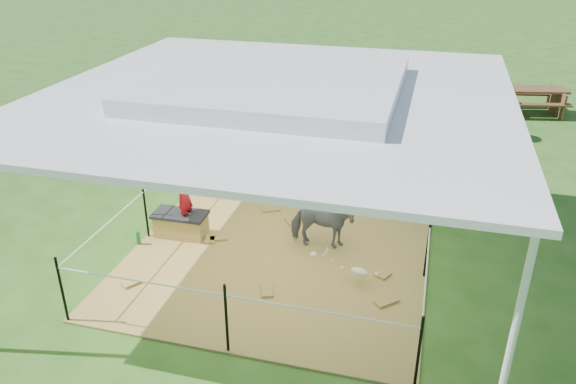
% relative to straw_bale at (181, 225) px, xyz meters
% --- Properties ---
extents(ground, '(90.00, 90.00, 0.00)m').
position_rel_straw_bale_xyz_m(ground, '(1.73, -0.18, -0.21)').
color(ground, '#2D5919').
rests_on(ground, ground).
extents(hay_patch, '(4.60, 4.60, 0.03)m').
position_rel_straw_bale_xyz_m(hay_patch, '(1.73, -0.18, -0.20)').
color(hay_patch, brown).
rests_on(hay_patch, ground).
extents(canopy_tent, '(6.30, 6.30, 2.90)m').
position_rel_straw_bale_xyz_m(canopy_tent, '(1.73, -0.18, 2.48)').
color(canopy_tent, silver).
rests_on(canopy_tent, ground).
extents(rope_fence, '(4.54, 4.54, 1.00)m').
position_rel_straw_bale_xyz_m(rope_fence, '(1.73, -0.18, 0.43)').
color(rope_fence, black).
rests_on(rope_fence, ground).
extents(straw_bale, '(0.84, 0.44, 0.37)m').
position_rel_straw_bale_xyz_m(straw_bale, '(0.00, 0.00, 0.00)').
color(straw_bale, olive).
rests_on(straw_bale, hay_patch).
extents(dark_cloth, '(0.90, 0.48, 0.05)m').
position_rel_straw_bale_xyz_m(dark_cloth, '(0.00, 0.00, 0.21)').
color(dark_cloth, black).
rests_on(dark_cloth, straw_bale).
extents(woman, '(0.25, 0.37, 1.00)m').
position_rel_straw_bale_xyz_m(woman, '(0.10, -0.00, 0.68)').
color(woman, red).
rests_on(woman, straw_bale).
extents(green_bottle, '(0.07, 0.07, 0.23)m').
position_rel_straw_bale_xyz_m(green_bottle, '(-0.55, -0.45, -0.07)').
color(green_bottle, '#197131').
rests_on(green_bottle, hay_patch).
extents(pony, '(1.06, 0.56, 0.86)m').
position_rel_straw_bale_xyz_m(pony, '(2.34, 0.22, 0.25)').
color(pony, '#504F55').
rests_on(pony, hay_patch).
extents(pink_hat, '(0.27, 0.27, 0.12)m').
position_rel_straw_bale_xyz_m(pink_hat, '(2.34, 0.22, 0.74)').
color(pink_hat, '#FF93C4').
rests_on(pink_hat, pony).
extents(foal, '(0.90, 0.65, 0.45)m').
position_rel_straw_bale_xyz_m(foal, '(3.08, -0.61, 0.04)').
color(foal, beige).
rests_on(foal, hay_patch).
extents(trash_barrel, '(0.66, 0.66, 0.88)m').
position_rel_straw_bale_xyz_m(trash_barrel, '(5.51, 6.36, 0.23)').
color(trash_barrel, '#183FB8').
rests_on(trash_barrel, ground).
extents(picnic_table_near, '(2.05, 1.64, 0.77)m').
position_rel_straw_bale_xyz_m(picnic_table_near, '(3.76, 7.68, 0.17)').
color(picnic_table_near, brown).
rests_on(picnic_table_near, ground).
extents(picnic_table_far, '(1.89, 1.53, 0.70)m').
position_rel_straw_bale_xyz_m(picnic_table_far, '(6.41, 8.58, 0.14)').
color(picnic_table_far, '#51321B').
rests_on(picnic_table_far, ground).
extents(distant_person, '(0.74, 0.63, 1.32)m').
position_rel_straw_bale_xyz_m(distant_person, '(4.47, 7.16, 0.45)').
color(distant_person, teal).
rests_on(distant_person, ground).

